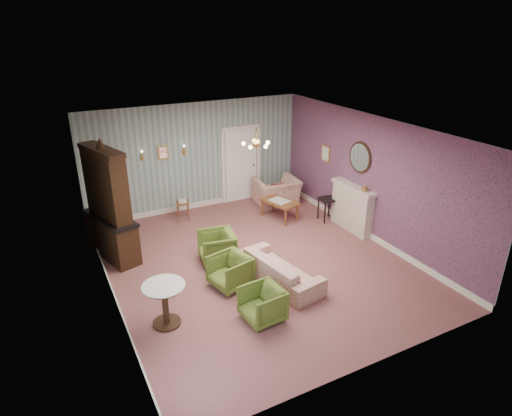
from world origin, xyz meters
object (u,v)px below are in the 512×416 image
olive_chair_b (230,270)px  side_table_black (327,209)px  sofa_chintz (280,265)px  coffee_table (279,210)px  pedestal_table (165,305)px  olive_chair_c (217,246)px  olive_chair_a (262,303)px  dresser (107,201)px  wingback_chair (276,187)px  fireplace (352,208)px

olive_chair_b → side_table_black: 3.89m
sofa_chintz → coffee_table: bearing=-39.8°
pedestal_table → olive_chair_c: bearing=44.5°
olive_chair_a → side_table_black: 4.49m
olive_chair_b → dresser: dresser is taller
sofa_chintz → dresser: dresser is taller
wingback_chair → coffee_table: (-0.41, -0.88, -0.26)m
olive_chair_b → sofa_chintz: bearing=59.2°
wingback_chair → fireplace: 2.40m
olive_chair_c → wingback_chair: bearing=139.0°
coffee_table → side_table_black: side_table_black is taller
olive_chair_b → dresser: bearing=-155.0°
wingback_chair → side_table_black: (0.64, -1.54, -0.20)m
wingback_chair → side_table_black: bearing=117.9°
coffee_table → pedestal_table: 4.87m
olive_chair_c → olive_chair_a: bearing=8.1°
sofa_chintz → pedestal_table: size_ratio=2.43×
olive_chair_a → pedestal_table: bearing=-118.1°
olive_chair_a → coffee_table: 4.27m
olive_chair_a → sofa_chintz: 1.27m
olive_chair_b → olive_chair_c: size_ratio=0.96×
olive_chair_a → coffee_table: size_ratio=0.68×
coffee_table → side_table_black: (1.05, -0.66, 0.05)m
olive_chair_b → wingback_chair: 4.30m
olive_chair_b → olive_chair_c: 1.02m
coffee_table → pedestal_table: pedestal_table is taller
wingback_chair → olive_chair_a: bearing=62.9°
olive_chair_c → dresser: 2.49m
fireplace → coffee_table: size_ratio=1.40×
fireplace → pedestal_table: fireplace is taller
olive_chair_a → wingback_chair: bearing=142.4°
olive_chair_a → olive_chair_b: 1.22m
olive_chair_b → fireplace: 3.85m
coffee_table → olive_chair_c: bearing=-150.5°
olive_chair_b → fireplace: fireplace is taller
dresser → coffee_table: size_ratio=2.63×
olive_chair_b → olive_chair_a: bearing=-10.2°
wingback_chair → pedestal_table: (-4.33, -3.77, -0.11)m
side_table_black → wingback_chair: bearing=112.6°
olive_chair_c → dresser: size_ratio=0.29×
olive_chair_c → sofa_chintz: (0.80, -1.31, -0.00)m
sofa_chintz → wingback_chair: size_ratio=1.65×
olive_chair_c → wingback_chair: size_ratio=0.64×
olive_chair_a → wingback_chair: wingback_chair is taller
olive_chair_c → dresser: dresser is taller
olive_chair_c → wingback_chair: wingback_chair is taller
dresser → coffee_table: dresser is taller
side_table_black → olive_chair_b: bearing=-154.7°
olive_chair_b → side_table_black: size_ratio=1.18×
pedestal_table → wingback_chair: bearing=41.0°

